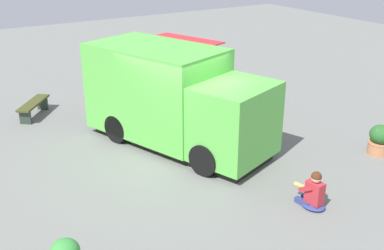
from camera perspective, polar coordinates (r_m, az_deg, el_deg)
The scene contains 5 objects.
ground_plane at distance 12.14m, azimuth -1.16°, elevation -3.29°, with size 40.00×40.00×0.00m, color slate.
food_truck at distance 12.20m, azimuth -2.18°, elevation 3.04°, with size 5.45×3.56×2.56m.
person_customer at distance 9.99m, azimuth 14.56°, elevation -8.00°, with size 0.79×0.49×0.82m.
planter_flowering_near at distance 12.82m, azimuth 21.98°, elevation -1.68°, with size 0.59×0.59×0.78m.
plaza_bench at distance 15.15m, azimuth -18.76°, elevation 2.25°, with size 1.47×1.28×0.47m.
Camera 1 is at (-9.44, 5.55, 5.26)m, focal length 43.70 mm.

